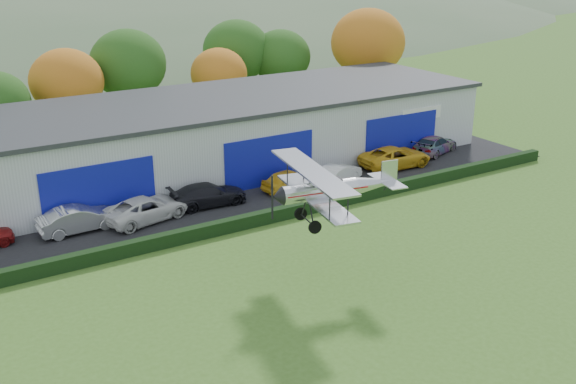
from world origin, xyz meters
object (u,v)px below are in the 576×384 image
car_1 (79,219)px  car_4 (290,180)px  car_2 (146,209)px  car_3 (208,195)px  car_5 (338,174)px  hangar (230,130)px  car_7 (435,145)px  car_6 (395,157)px  biplane (330,188)px

car_1 → car_4: bearing=-94.1°
car_2 → car_4: (10.38, 0.05, -0.03)m
car_3 → car_5: car_3 is taller
hangar → car_7: 16.68m
car_3 → car_4: size_ratio=1.22×
car_2 → car_4: car_2 is taller
car_2 → car_3: (4.28, 0.30, -0.01)m
car_1 → car_3: bearing=-93.6°
car_2 → car_3: bearing=-98.4°
car_6 → car_7: car_6 is taller
car_5 → car_3: bearing=61.3°
car_2 → car_5: bearing=-105.5°
car_1 → biplane: bearing=-146.4°
hangar → car_2: hangar is taller
car_4 → car_6: bearing=-99.1°
car_1 → car_3: 8.29m
car_1 → car_7: (28.97, 0.72, -0.05)m
car_6 → car_1: bearing=90.5°
car_3 → car_7: bearing=-83.9°
biplane → car_4: bearing=77.2°
car_5 → car_2: bearing=64.5°
car_4 → car_3: bearing=78.5°
hangar → car_5: 9.55m
hangar → biplane: (-4.53, -19.76, 2.30)m
car_1 → car_5: size_ratio=1.08×
car_2 → car_4: 10.38m
car_5 → car_6: car_6 is taller
car_3 → car_4: bearing=-88.7°
car_3 → biplane: biplane is taller
hangar → car_5: bearing=-63.3°
car_1 → hangar: bearing=-64.9°
hangar → car_3: 9.28m
car_1 → car_3: car_1 is taller
car_7 → car_5: bearing=80.7°
car_4 → biplane: (-5.23, -12.19, 4.19)m
car_1 → car_6: (23.88, -0.41, 0.02)m
hangar → car_4: (0.70, -7.56, -1.89)m
car_4 → car_7: (14.58, 1.14, 0.01)m
car_2 → biplane: 13.83m
car_3 → car_2: bearing=97.6°
car_6 → car_4: bearing=91.5°
biplane → car_2: bearing=123.4°
car_6 → biplane: size_ratio=0.74×
car_3 → car_6: car_6 is taller
car_7 → car_2: bearing=73.4°
car_4 → car_2: bearing=81.1°
car_3 → car_7: 20.70m
car_5 → car_6: bearing=-104.6°
car_4 → biplane: bearing=147.6°
car_5 → biplane: (-8.73, -11.39, 4.19)m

